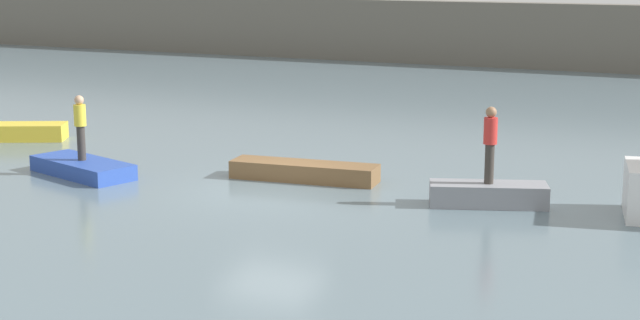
# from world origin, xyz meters

# --- Properties ---
(ground_plane) EXTENTS (120.00, 120.00, 0.00)m
(ground_plane) POSITION_xyz_m (0.00, 0.00, 0.00)
(ground_plane) COLOR slate
(embankment_wall) EXTENTS (80.00, 1.20, 3.39)m
(embankment_wall) POSITION_xyz_m (0.00, 29.88, 1.69)
(embankment_wall) COLOR #666056
(embankment_wall) RESTS_ON ground_plane
(rowboat_yellow) EXTENTS (2.97, 2.13, 0.53)m
(rowboat_yellow) POSITION_xyz_m (-10.51, 2.89, 0.26)
(rowboat_yellow) COLOR gold
(rowboat_yellow) RESTS_ON ground_plane
(rowboat_blue) EXTENTS (3.43, 2.18, 0.42)m
(rowboat_blue) POSITION_xyz_m (-5.47, -0.47, 0.21)
(rowboat_blue) COLOR #2B4CAD
(rowboat_blue) RESTS_ON ground_plane
(rowboat_brown) EXTENTS (3.98, 1.36, 0.47)m
(rowboat_brown) POSITION_xyz_m (0.20, 1.48, 0.24)
(rowboat_brown) COLOR brown
(rowboat_brown) RESTS_ON ground_plane
(rowboat_grey) EXTENTS (2.89, 1.77, 0.54)m
(rowboat_grey) POSITION_xyz_m (5.31, 0.86, 0.27)
(rowboat_grey) COLOR gray
(rowboat_grey) RESTS_ON ground_plane
(person_red_shirt) EXTENTS (0.32, 0.32, 1.83)m
(person_red_shirt) POSITION_xyz_m (5.31, 0.86, 1.57)
(person_red_shirt) COLOR #38332D
(person_red_shirt) RESTS_ON rowboat_grey
(person_yellow_shirt) EXTENTS (0.32, 0.32, 1.75)m
(person_yellow_shirt) POSITION_xyz_m (-5.47, -0.47, 1.40)
(person_yellow_shirt) COLOR #38332D
(person_yellow_shirt) RESTS_ON rowboat_blue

